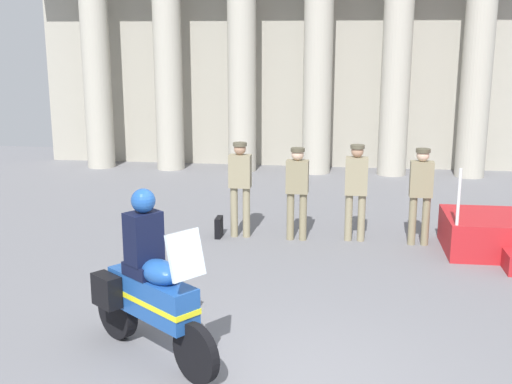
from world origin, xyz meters
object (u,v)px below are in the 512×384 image
officer_in_row_2 (356,185)px  motorcycle_with_rider (148,288)px  officer_in_row_3 (421,189)px  officer_in_row_0 (240,182)px  officer_in_row_1 (297,186)px  briefcase_on_ground (219,227)px

officer_in_row_2 → motorcycle_with_rider: 5.12m
officer_in_row_3 → motorcycle_with_rider: (-3.38, -4.48, -0.19)m
officer_in_row_0 → officer_in_row_1: size_ratio=1.04×
officer_in_row_1 → briefcase_on_ground: 1.58m
officer_in_row_1 → motorcycle_with_rider: motorcycle_with_rider is taller
motorcycle_with_rider → officer_in_row_2: bearing=101.4°
officer_in_row_1 → officer_in_row_3: (2.08, -0.01, 0.02)m
officer_in_row_1 → motorcycle_with_rider: size_ratio=0.86×
officer_in_row_1 → briefcase_on_ground: officer_in_row_1 is taller
officer_in_row_2 → motorcycle_with_rider: size_ratio=0.89×
officer_in_row_3 → officer_in_row_0: bearing=0.3°
officer_in_row_0 → motorcycle_with_rider: motorcycle_with_rider is taller
officer_in_row_3 → motorcycle_with_rider: 5.61m
officer_in_row_0 → officer_in_row_3: officer_in_row_0 is taller
officer_in_row_2 → officer_in_row_1: bearing=6.0°
officer_in_row_0 → briefcase_on_ground: (-0.38, -0.07, -0.82)m
briefcase_on_ground → motorcycle_with_rider: bearing=-89.0°
officer_in_row_3 → briefcase_on_ground: bearing=1.6°
officer_in_row_3 → officer_in_row_1: bearing=1.2°
officer_in_row_2 → motorcycle_with_rider: motorcycle_with_rider is taller
officer_in_row_3 → officer_in_row_2: bearing=-3.3°
officer_in_row_1 → briefcase_on_ground: size_ratio=4.52×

